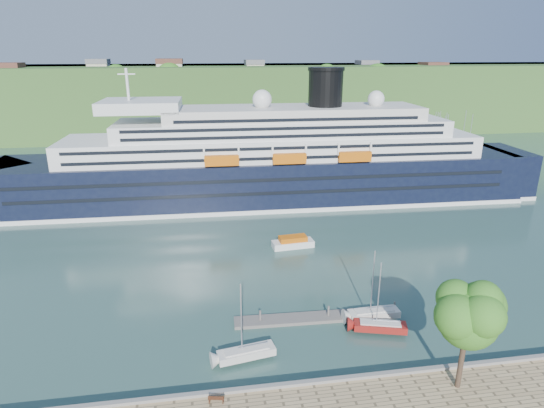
{
  "coord_description": "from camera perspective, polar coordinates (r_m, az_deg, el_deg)",
  "views": [
    {
      "loc": [
        -10.32,
        -32.64,
        29.36
      ],
      "look_at": [
        -0.54,
        30.0,
        7.83
      ],
      "focal_mm": 30.0,
      "sensor_mm": 36.0,
      "label": 1
    }
  ],
  "objects": [
    {
      "name": "park_bench",
      "position": [
        42.05,
        -7.01,
        -23.01
      ],
      "size": [
        1.48,
        0.84,
        0.89
      ],
      "primitive_type": null,
      "rotation": [
        0.0,
        0.0,
        -0.2
      ],
      "color": "#4A2715",
      "rests_on": "promenade"
    },
    {
      "name": "quay_coping",
      "position": [
        44.22,
        7.23,
        -21.06
      ],
      "size": [
        220.0,
        0.5,
        0.3
      ],
      "primitive_type": "cube",
      "color": "slate",
      "rests_on": "promenade"
    },
    {
      "name": "sailboat_white_far",
      "position": [
        52.88,
        12.91,
        -10.22
      ],
      "size": [
        6.5,
        1.97,
        8.33
      ],
      "primitive_type": null,
      "rotation": [
        0.0,
        0.0,
        0.03
      ],
      "color": "silver",
      "rests_on": "ground"
    },
    {
      "name": "floating_pontoon",
      "position": [
        53.94,
        4.97,
        -14.05
      ],
      "size": [
        17.79,
        2.76,
        0.39
      ],
      "primitive_type": null,
      "rotation": [
        0.0,
        0.0,
        -0.03
      ],
      "color": "slate",
      "rests_on": "ground"
    },
    {
      "name": "ground",
      "position": [
        45.1,
        7.09,
        -22.03
      ],
      "size": [
        400.0,
        400.0,
        0.0
      ],
      "primitive_type": "plane",
      "color": "#2A4C47",
      "rests_on": "ground"
    },
    {
      "name": "sailboat_red",
      "position": [
        50.89,
        13.67,
        -11.69
      ],
      "size": [
        6.47,
        3.34,
        8.05
      ],
      "primitive_type": null,
      "rotation": [
        0.0,
        0.0,
        -0.27
      ],
      "color": "maroon",
      "rests_on": "ground"
    },
    {
      "name": "sailboat_white_near",
      "position": [
        45.63,
        -3.3,
        -14.89
      ],
      "size": [
        6.56,
        2.84,
        8.21
      ],
      "primitive_type": null,
      "rotation": [
        0.0,
        0.0,
        0.17
      ],
      "color": "silver",
      "rests_on": "ground"
    },
    {
      "name": "promenade_tree",
      "position": [
        43.36,
        23.15,
        -14.57
      ],
      "size": [
        6.79,
        6.79,
        11.25
      ],
      "primitive_type": null,
      "color": "#2B691B",
      "rests_on": "promenade"
    },
    {
      "name": "tender_launch",
      "position": [
        71.43,
        2.64,
        -4.74
      ],
      "size": [
        6.72,
        2.83,
        1.81
      ],
      "primitive_type": null,
      "rotation": [
        0.0,
        0.0,
        0.09
      ],
      "color": "#C95C0B",
      "rests_on": "ground"
    },
    {
      "name": "cruise_ship",
      "position": [
        90.12,
        -1.22,
        8.42
      ],
      "size": [
        117.83,
        19.98,
        26.37
      ],
      "primitive_type": null,
      "rotation": [
        0.0,
        0.0,
        -0.02
      ],
      "color": "black",
      "rests_on": "ground"
    },
    {
      "name": "far_hillside",
      "position": [
        178.79,
        -5.67,
        13.1
      ],
      "size": [
        400.0,
        50.0,
        24.0
      ],
      "primitive_type": "cube",
      "color": "#315522",
      "rests_on": "ground"
    }
  ]
}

